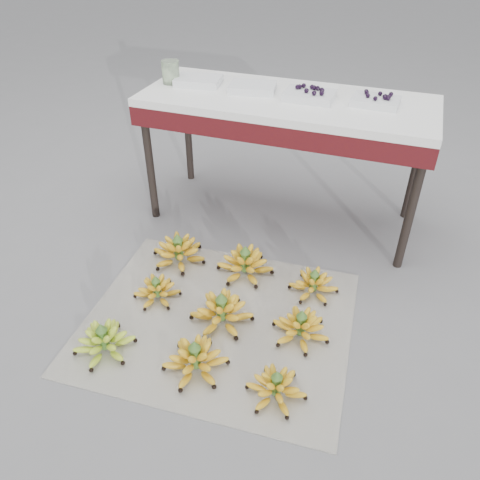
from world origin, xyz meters
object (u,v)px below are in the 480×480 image
(bunch_mid_center, at_px, (222,312))
(tray_far_left, at_px, (199,81))
(tray_far_right, at_px, (376,101))
(bunch_front_center, at_px, (195,359))
(bunch_front_right, at_px, (276,387))
(newspaper_mat, at_px, (219,321))
(bunch_back_center, at_px, (245,264))
(bunch_back_right, at_px, (314,284))
(tray_right, at_px, (310,95))
(bunch_front_left, at_px, (104,341))
(bunch_mid_right, at_px, (301,327))
(vendor_table, at_px, (286,113))
(glass_jar, at_px, (171,72))
(tray_left, at_px, (253,87))
(bunch_back_left, at_px, (179,252))
(bunch_mid_left, at_px, (157,290))

(bunch_mid_center, bearing_deg, tray_far_left, 105.98)
(tray_far_right, bearing_deg, bunch_front_center, -109.50)
(bunch_mid_center, bearing_deg, bunch_front_right, -52.43)
(newspaper_mat, height_order, bunch_front_right, bunch_front_right)
(tray_far_left, bearing_deg, tray_far_right, 0.21)
(bunch_back_center, relative_size, bunch_back_right, 1.14)
(bunch_front_center, relative_size, tray_right, 1.35)
(tray_far_right, bearing_deg, bunch_front_left, -123.02)
(bunch_mid_right, relative_size, vendor_table, 0.19)
(newspaper_mat, bearing_deg, bunch_front_right, -39.49)
(tray_far_left, distance_m, glass_jar, 0.17)
(bunch_front_left, height_order, tray_left, tray_left)
(bunch_front_center, distance_m, tray_far_right, 1.60)
(bunch_front_left, height_order, bunch_mid_center, bunch_mid_center)
(bunch_mid_center, distance_m, tray_right, 1.25)
(bunch_front_right, distance_m, vendor_table, 1.50)
(bunch_front_right, relative_size, bunch_back_center, 0.85)
(bunch_front_left, relative_size, tray_far_left, 1.15)
(bunch_mid_center, height_order, tray_far_right, tray_far_right)
(bunch_mid_right, bearing_deg, tray_left, 129.96)
(bunch_front_right, height_order, bunch_back_right, bunch_back_right)
(tray_far_left, bearing_deg, bunch_front_center, -68.06)
(bunch_front_center, bearing_deg, glass_jar, 97.38)
(bunch_back_left, relative_size, tray_right, 1.34)
(bunch_back_left, height_order, bunch_back_right, bunch_back_left)
(bunch_back_left, bearing_deg, tray_right, 64.05)
(bunch_front_right, bearing_deg, bunch_mid_right, 98.08)
(bunch_mid_left, distance_m, tray_left, 1.25)
(bunch_back_center, relative_size, tray_far_right, 1.34)
(glass_jar, bearing_deg, tray_left, 3.14)
(tray_right, bearing_deg, glass_jar, -179.74)
(tray_left, height_order, tray_far_right, tray_far_right)
(newspaper_mat, xyz_separation_m, bunch_front_center, (0.02, -0.30, 0.06))
(bunch_mid_center, xyz_separation_m, bunch_back_left, (-0.40, 0.36, 0.00))
(bunch_mid_left, bearing_deg, tray_right, 47.31)
(bunch_front_left, height_order, tray_far_left, tray_far_left)
(bunch_front_center, xyz_separation_m, tray_left, (-0.20, 1.33, 0.73))
(bunch_back_left, height_order, tray_right, tray_right)
(bunch_back_right, bearing_deg, bunch_back_center, 164.72)
(vendor_table, bearing_deg, bunch_mid_right, -69.04)
(bunch_front_center, relative_size, bunch_mid_center, 1.03)
(bunch_back_right, bearing_deg, tray_right, 98.39)
(bunch_front_center, distance_m, bunch_back_center, 0.68)
(tray_left, bearing_deg, glass_jar, -176.86)
(tray_far_left, bearing_deg, bunch_front_right, -56.31)
(bunch_front_left, height_order, glass_jar, glass_jar)
(bunch_mid_left, xyz_separation_m, glass_jar, (-0.33, 0.96, 0.78))
(bunch_front_left, distance_m, bunch_mid_right, 0.89)
(tray_far_left, bearing_deg, bunch_back_left, -78.29)
(tray_far_right, bearing_deg, bunch_mid_center, -114.46)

